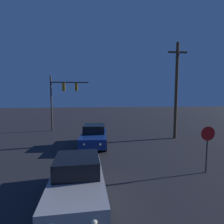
# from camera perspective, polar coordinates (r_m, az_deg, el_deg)

# --- Properties ---
(car_near) EXTENTS (2.11, 4.43, 1.66)m
(car_near) POSITION_cam_1_polar(r_m,az_deg,el_deg) (7.15, -11.28, -20.99)
(car_near) COLOR #99999E
(car_near) RESTS_ON ground_plane
(car_far) EXTENTS (2.19, 4.46, 1.66)m
(car_far) POSITION_cam_1_polar(r_m,az_deg,el_deg) (13.89, -5.87, -7.74)
(car_far) COLOR navy
(car_far) RESTS_ON ground_plane
(traffic_signal_mast) EXTENTS (4.21, 0.30, 6.14)m
(traffic_signal_mast) POSITION_cam_1_polar(r_m,az_deg,el_deg) (20.25, -16.39, 5.51)
(traffic_signal_mast) COLOR #2D2D2D
(traffic_signal_mast) RESTS_ON ground_plane
(stop_sign) EXTENTS (0.73, 0.07, 2.42)m
(stop_sign) POSITION_cam_1_polar(r_m,az_deg,el_deg) (10.21, 28.73, -8.16)
(stop_sign) COLOR #2D2D2D
(stop_sign) RESTS_ON ground_plane
(utility_pole) EXTENTS (1.73, 0.28, 8.66)m
(utility_pole) POSITION_cam_1_polar(r_m,az_deg,el_deg) (17.01, 20.26, 6.88)
(utility_pole) COLOR #4C3823
(utility_pole) RESTS_ON ground_plane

